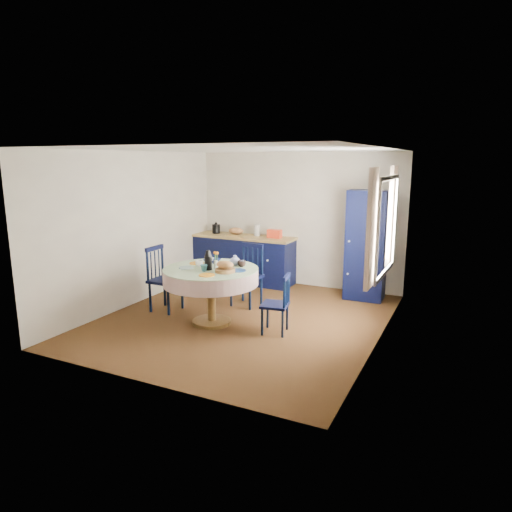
{
  "coord_description": "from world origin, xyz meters",
  "views": [
    {
      "loc": [
        3.01,
        -5.82,
        2.35
      ],
      "look_at": [
        0.11,
        0.2,
        0.95
      ],
      "focal_mm": 32.0,
      "sensor_mm": 36.0,
      "label": 1
    }
  ],
  "objects_px": {
    "pantry_cabinet": "(366,245)",
    "chair_right": "(278,304)",
    "dining_table": "(211,277)",
    "chair_left": "(163,278)",
    "mug_c": "(242,264)",
    "kitchen_counter": "(244,258)",
    "mug_d": "(211,260)",
    "chair_far": "(248,275)",
    "cobalt_bowl": "(212,261)",
    "mug_a": "(199,264)",
    "mug_b": "(204,268)"
  },
  "relations": [
    {
      "from": "pantry_cabinet",
      "to": "chair_right",
      "type": "bearing_deg",
      "value": -110.94
    },
    {
      "from": "dining_table",
      "to": "chair_left",
      "type": "relative_size",
      "value": 1.34
    },
    {
      "from": "chair_left",
      "to": "mug_c",
      "type": "height_order",
      "value": "chair_left"
    },
    {
      "from": "kitchen_counter",
      "to": "mug_d",
      "type": "height_order",
      "value": "kitchen_counter"
    },
    {
      "from": "chair_far",
      "to": "mug_d",
      "type": "distance_m",
      "value": 0.85
    },
    {
      "from": "pantry_cabinet",
      "to": "mug_c",
      "type": "relative_size",
      "value": 15.74
    },
    {
      "from": "mug_d",
      "to": "chair_left",
      "type": "bearing_deg",
      "value": -173.36
    },
    {
      "from": "chair_right",
      "to": "cobalt_bowl",
      "type": "distance_m",
      "value": 1.28
    },
    {
      "from": "chair_right",
      "to": "mug_d",
      "type": "relative_size",
      "value": 9.48
    },
    {
      "from": "chair_right",
      "to": "mug_a",
      "type": "bearing_deg",
      "value": -97.29
    },
    {
      "from": "pantry_cabinet",
      "to": "chair_left",
      "type": "height_order",
      "value": "pantry_cabinet"
    },
    {
      "from": "mug_a",
      "to": "dining_table",
      "type": "bearing_deg",
      "value": -4.0
    },
    {
      "from": "mug_b",
      "to": "mug_c",
      "type": "relative_size",
      "value": 0.86
    },
    {
      "from": "mug_c",
      "to": "cobalt_bowl",
      "type": "distance_m",
      "value": 0.52
    },
    {
      "from": "mug_b",
      "to": "cobalt_bowl",
      "type": "xyz_separation_m",
      "value": [
        -0.18,
        0.51,
        -0.02
      ]
    },
    {
      "from": "mug_b",
      "to": "mug_d",
      "type": "relative_size",
      "value": 1.15
    },
    {
      "from": "kitchen_counter",
      "to": "chair_far",
      "type": "xyz_separation_m",
      "value": [
        0.74,
        -1.3,
        0.04
      ]
    },
    {
      "from": "mug_c",
      "to": "cobalt_bowl",
      "type": "bearing_deg",
      "value": 176.17
    },
    {
      "from": "chair_far",
      "to": "mug_c",
      "type": "height_order",
      "value": "chair_far"
    },
    {
      "from": "mug_d",
      "to": "mug_c",
      "type": "bearing_deg",
      "value": -2.2
    },
    {
      "from": "mug_b",
      "to": "cobalt_bowl",
      "type": "bearing_deg",
      "value": 108.91
    },
    {
      "from": "chair_far",
      "to": "mug_b",
      "type": "relative_size",
      "value": 9.95
    },
    {
      "from": "mug_c",
      "to": "dining_table",
      "type": "bearing_deg",
      "value": -141.43
    },
    {
      "from": "mug_a",
      "to": "mug_d",
      "type": "height_order",
      "value": "mug_a"
    },
    {
      "from": "mug_c",
      "to": "mug_b",
      "type": "bearing_deg",
      "value": -125.94
    },
    {
      "from": "kitchen_counter",
      "to": "cobalt_bowl",
      "type": "relative_size",
      "value": 8.41
    },
    {
      "from": "mug_c",
      "to": "mug_d",
      "type": "height_order",
      "value": "mug_c"
    },
    {
      "from": "dining_table",
      "to": "mug_b",
      "type": "height_order",
      "value": "dining_table"
    },
    {
      "from": "chair_left",
      "to": "chair_far",
      "type": "distance_m",
      "value": 1.36
    },
    {
      "from": "chair_right",
      "to": "mug_d",
      "type": "height_order",
      "value": "mug_d"
    },
    {
      "from": "chair_far",
      "to": "mug_b",
      "type": "xyz_separation_m",
      "value": [
        -0.07,
        -1.22,
        0.37
      ]
    },
    {
      "from": "chair_left",
      "to": "mug_b",
      "type": "distance_m",
      "value": 1.15
    },
    {
      "from": "dining_table",
      "to": "mug_c",
      "type": "xyz_separation_m",
      "value": [
        0.35,
        0.28,
        0.17
      ]
    },
    {
      "from": "mug_a",
      "to": "mug_c",
      "type": "distance_m",
      "value": 0.62
    },
    {
      "from": "chair_far",
      "to": "mug_c",
      "type": "bearing_deg",
      "value": -63.14
    },
    {
      "from": "kitchen_counter",
      "to": "mug_b",
      "type": "xyz_separation_m",
      "value": [
        0.67,
        -2.52,
        0.41
      ]
    },
    {
      "from": "dining_table",
      "to": "cobalt_bowl",
      "type": "distance_m",
      "value": 0.39
    },
    {
      "from": "pantry_cabinet",
      "to": "dining_table",
      "type": "bearing_deg",
      "value": -130.37
    },
    {
      "from": "mug_c",
      "to": "cobalt_bowl",
      "type": "xyz_separation_m",
      "value": [
        -0.52,
        0.03,
        -0.02
      ]
    },
    {
      "from": "kitchen_counter",
      "to": "chair_left",
      "type": "distance_m",
      "value": 2.15
    },
    {
      "from": "kitchen_counter",
      "to": "dining_table",
      "type": "relative_size",
      "value": 1.5
    },
    {
      "from": "chair_right",
      "to": "mug_a",
      "type": "xyz_separation_m",
      "value": [
        -1.22,
        -0.05,
        0.45
      ]
    },
    {
      "from": "dining_table",
      "to": "chair_far",
      "type": "distance_m",
      "value": 1.04
    },
    {
      "from": "mug_d",
      "to": "mug_b",
      "type": "bearing_deg",
      "value": -68.83
    },
    {
      "from": "kitchen_counter",
      "to": "chair_far",
      "type": "height_order",
      "value": "kitchen_counter"
    },
    {
      "from": "chair_left",
      "to": "mug_a",
      "type": "bearing_deg",
      "value": -102.93
    },
    {
      "from": "kitchen_counter",
      "to": "mug_c",
      "type": "distance_m",
      "value": 2.32
    },
    {
      "from": "mug_b",
      "to": "dining_table",
      "type": "bearing_deg",
      "value": 90.98
    },
    {
      "from": "kitchen_counter",
      "to": "mug_a",
      "type": "xyz_separation_m",
      "value": [
        0.46,
        -2.31,
        0.4
      ]
    },
    {
      "from": "kitchen_counter",
      "to": "mug_b",
      "type": "height_order",
      "value": "kitchen_counter"
    }
  ]
}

